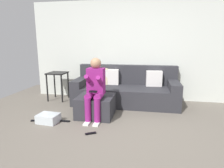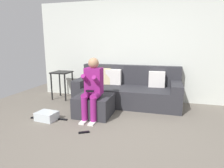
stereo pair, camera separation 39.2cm
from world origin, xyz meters
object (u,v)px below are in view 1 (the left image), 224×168
couch_sectional (126,90)px  remote_near_ottoman (91,133)px  side_table (58,78)px  ottoman (96,106)px  remote_under_side_table (36,120)px  person_seated (95,86)px  remote_by_storage_bin (65,121)px  storage_bin (48,118)px

couch_sectional → remote_near_ottoman: (-0.36, -1.77, -0.31)m
side_table → remote_near_ottoman: 2.28m
couch_sectional → ottoman: size_ratio=3.48×
side_table → remote_under_side_table: 1.52m
person_seated → ottoman: bearing=102.0°
person_seated → remote_by_storage_bin: 0.85m
ottoman → remote_by_storage_bin: ottoman is taller
couch_sectional → storage_bin: size_ratio=6.55×
storage_bin → ottoman: bearing=32.5°
ottoman → storage_bin: size_ratio=1.88×
couch_sectional → side_table: 1.74m
remote_under_side_table → remote_near_ottoman: bearing=-31.7°
ottoman → side_table: side_table is taller
storage_bin → side_table: size_ratio=0.53×
ottoman → person_seated: size_ratio=0.60×
ottoman → remote_by_storage_bin: bearing=-139.8°
ottoman → remote_under_side_table: (-1.03, -0.48, -0.19)m
ottoman → remote_by_storage_bin: 0.67m
side_table → remote_under_side_table: (0.21, -1.40, -0.55)m
remote_near_ottoman → side_table: bearing=98.4°
ottoman → storage_bin: bearing=-147.5°
person_seated → remote_under_side_table: 1.28m
person_seated → storage_bin: size_ratio=3.13×
couch_sectional → storage_bin: couch_sectional is taller
remote_near_ottoman → remote_by_storage_bin: same height
remote_by_storage_bin → side_table: bearing=119.5°
couch_sectional → ottoman: bearing=-116.9°
remote_near_ottoman → remote_by_storage_bin: bearing=117.0°
couch_sectional → side_table: (-1.73, -0.03, 0.24)m
storage_bin → side_table: (-0.47, 1.42, 0.48)m
couch_sectional → remote_near_ottoman: bearing=-101.5°
remote_by_storage_bin → remote_near_ottoman: bearing=-33.2°
ottoman → remote_near_ottoman: 0.84m
remote_near_ottoman → remote_under_side_table: same height
storage_bin → remote_near_ottoman: size_ratio=2.11×
side_table → remote_near_ottoman: (1.37, -1.73, -0.55)m
couch_sectional → remote_by_storage_bin: (-0.97, -1.37, -0.31)m
storage_bin → couch_sectional: bearing=49.1°
couch_sectional → remote_by_storage_bin: 1.71m
remote_by_storage_bin → remote_under_side_table: 0.55m
side_table → remote_by_storage_bin: side_table is taller
couch_sectional → storage_bin: 1.94m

